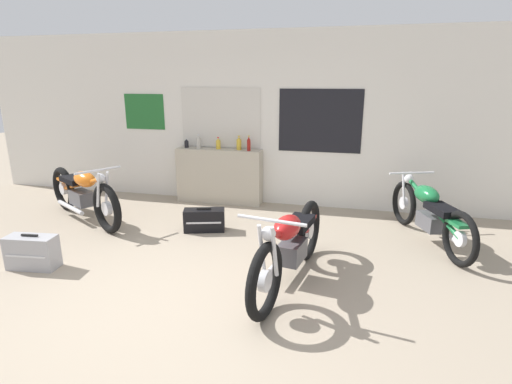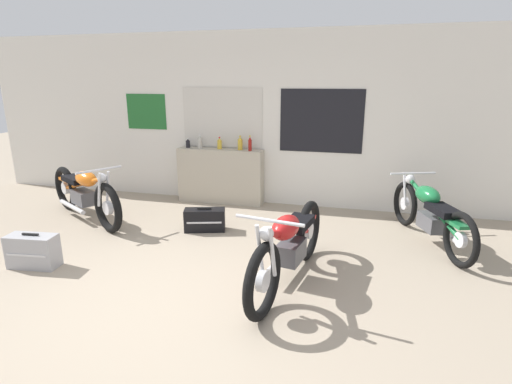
{
  "view_description": "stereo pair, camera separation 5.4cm",
  "coord_description": "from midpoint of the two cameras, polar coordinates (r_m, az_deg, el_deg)",
  "views": [
    {
      "loc": [
        1.66,
        -2.96,
        2.04
      ],
      "look_at": [
        0.52,
        1.65,
        0.7
      ],
      "focal_mm": 28.0,
      "sensor_mm": 36.0,
      "label": 1
    },
    {
      "loc": [
        1.71,
        -2.95,
        2.04
      ],
      "look_at": [
        0.52,
        1.65,
        0.7
      ],
      "focal_mm": 28.0,
      "sensor_mm": 36.0,
      "label": 2
    }
  ],
  "objects": [
    {
      "name": "bottle_center",
      "position": [
        6.74,
        -5.0,
        6.89
      ],
      "size": [
        0.08,
        0.08,
        0.2
      ],
      "color": "gold",
      "rests_on": "sill_counter"
    },
    {
      "name": "hard_case_silver",
      "position": [
        5.15,
        -28.98,
        -7.39
      ],
      "size": [
        0.57,
        0.29,
        0.4
      ],
      "color": "#9E9EA3",
      "rests_on": "ground_plane"
    },
    {
      "name": "bottle_leftmost",
      "position": [
        6.95,
        -9.47,
        6.86
      ],
      "size": [
        0.07,
        0.07,
        0.16
      ],
      "color": "black",
      "rests_on": "sill_counter"
    },
    {
      "name": "bottle_right_center",
      "position": [
        6.64,
        -2.05,
        6.93
      ],
      "size": [
        0.08,
        0.08,
        0.23
      ],
      "color": "gold",
      "rests_on": "sill_counter"
    },
    {
      "name": "motorcycle_green",
      "position": [
        5.56,
        23.9,
        -2.77
      ],
      "size": [
        0.87,
        1.9,
        0.81
      ],
      "color": "black",
      "rests_on": "ground_plane"
    },
    {
      "name": "ground_plane",
      "position": [
        3.97,
        -13.48,
        -15.69
      ],
      "size": [
        24.0,
        24.0,
        0.0
      ],
      "primitive_type": "plane",
      "color": "gray"
    },
    {
      "name": "bottle_left_center",
      "position": [
        6.84,
        -7.79,
        7.08
      ],
      "size": [
        0.08,
        0.08,
        0.24
      ],
      "color": "#B7B2A8",
      "rests_on": "sill_counter"
    },
    {
      "name": "sill_counter",
      "position": [
        6.83,
        -4.86,
        2.31
      ],
      "size": [
        1.47,
        0.28,
        0.92
      ],
      "color": "#B7AD99",
      "rests_on": "ground_plane"
    },
    {
      "name": "wall_back",
      "position": [
        6.69,
        -0.17,
        10.27
      ],
      "size": [
        10.0,
        0.07,
        2.8
      ],
      "color": "silver",
      "rests_on": "ground_plane"
    },
    {
      "name": "hard_case_black",
      "position": [
        5.62,
        -7.05,
        -3.97
      ],
      "size": [
        0.6,
        0.38,
        0.34
      ],
      "color": "black",
      "rests_on": "ground_plane"
    },
    {
      "name": "motorcycle_orange",
      "position": [
        6.45,
        -23.11,
        -0.09
      ],
      "size": [
        1.94,
        1.18,
        0.88
      ],
      "color": "black",
      "rests_on": "ground_plane"
    },
    {
      "name": "motorcycle_red",
      "position": [
        4.09,
        5.1,
        -7.66
      ],
      "size": [
        0.64,
        2.01,
        0.88
      ],
      "color": "black",
      "rests_on": "ground_plane"
    },
    {
      "name": "bottle_rightmost",
      "position": [
        6.53,
        -0.6,
        6.86
      ],
      "size": [
        0.06,
        0.06,
        0.25
      ],
      "color": "maroon",
      "rests_on": "sill_counter"
    }
  ]
}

